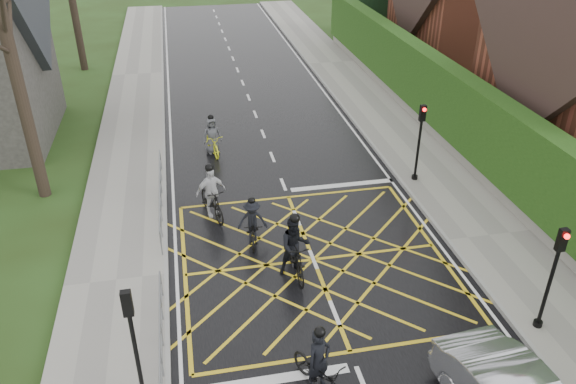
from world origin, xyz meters
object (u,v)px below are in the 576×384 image
object	(u,v)px
cyclist_mid	(253,226)
cyclist_front	(211,197)
cyclist_lead	(212,140)
cyclist_back	(295,252)
cyclist_rear	(319,370)

from	to	relation	value
cyclist_mid	cyclist_front	world-z (taller)	cyclist_front
cyclist_front	cyclist_lead	bearing A→B (deg)	67.72
cyclist_back	cyclist_front	distance (m)	4.37
cyclist_rear	cyclist_back	bearing A→B (deg)	60.49
cyclist_rear	cyclist_back	xyz separation A→B (m)	(0.36, 4.43, 0.19)
cyclist_rear	cyclist_lead	world-z (taller)	cyclist_rear
cyclist_lead	cyclist_rear	bearing A→B (deg)	-94.95
cyclist_rear	cyclist_mid	xyz separation A→B (m)	(-0.64, 6.37, -0.00)
cyclist_back	cyclist_lead	bearing A→B (deg)	99.33
cyclist_back	cyclist_mid	size ratio (longest dim) A/B	1.21
cyclist_front	cyclist_mid	bearing A→B (deg)	-74.71
cyclist_rear	cyclist_mid	distance (m)	6.40
cyclist_rear	cyclist_front	xyz separation A→B (m)	(-1.82, 8.22, 0.15)
cyclist_back	cyclist_mid	xyz separation A→B (m)	(-1.00, 1.94, -0.19)
cyclist_mid	cyclist_lead	size ratio (longest dim) A/B	0.91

